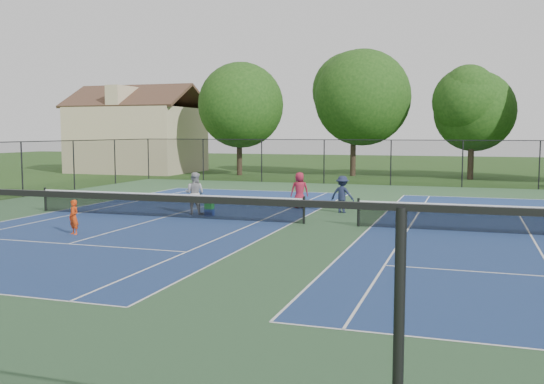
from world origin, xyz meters
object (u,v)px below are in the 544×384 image
(tree_back_c, at_px, (472,105))
(bystander_b, at_px, (342,194))
(child_player, at_px, (74,217))
(bystander_c, at_px, (300,190))
(ball_crate, at_px, (209,212))
(tree_back_b, at_px, (354,93))
(ball_hopper, at_px, (209,204))
(instructor, at_px, (195,193))
(tree_back_a, at_px, (239,101))
(clapboard_house, at_px, (138,137))

(tree_back_c, bearing_deg, bystander_b, -103.96)
(child_player, height_order, bystander_c, bystander_c)
(ball_crate, bearing_deg, child_player, -114.05)
(tree_back_b, bearing_deg, ball_hopper, -93.19)
(bystander_c, bearing_deg, child_player, 37.36)
(instructor, xyz_separation_m, bystander_b, (5.90, 2.48, -0.10))
(tree_back_b, bearing_deg, bystander_b, -80.61)
(tree_back_b, xyz_separation_m, bystander_c, (1.51, -21.44, -5.75))
(instructor, relative_size, bystander_c, 1.08)
(tree_back_a, relative_size, ball_crate, 26.14)
(instructor, height_order, bystander_c, instructor)
(tree_back_c, relative_size, ball_hopper, 19.49)
(clapboard_house, bearing_deg, instructor, -54.82)
(clapboard_house, distance_m, ball_hopper, 29.97)
(child_player, xyz_separation_m, ball_hopper, (2.54, 5.69, -0.08))
(instructor, bearing_deg, child_player, 74.28)
(ball_crate, bearing_deg, instructor, 160.24)
(instructor, distance_m, bystander_b, 6.40)
(bystander_b, height_order, bystander_c, bystander_c)
(ball_crate, bearing_deg, tree_back_b, 86.81)
(ball_crate, bearing_deg, tree_back_a, 108.20)
(tree_back_b, xyz_separation_m, ball_crate, (-1.40, -25.12, -6.44))
(tree_back_a, relative_size, tree_back_b, 0.91)
(child_player, bearing_deg, instructor, 95.94)
(bystander_b, bearing_deg, tree_back_a, -47.99)
(tree_back_c, xyz_separation_m, instructor, (-11.20, -23.83, -4.57))
(tree_back_a, bearing_deg, tree_back_b, 12.53)
(instructor, height_order, ball_crate, instructor)
(tree_back_b, xyz_separation_m, tree_back_c, (9.00, -1.00, -1.11))
(tree_back_a, height_order, bystander_c, tree_back_a)
(tree_back_b, height_order, bystander_b, tree_back_b)
(instructor, bearing_deg, tree_back_c, -114.73)
(tree_back_c, xyz_separation_m, bystander_b, (-5.31, -21.34, -4.67))
(child_player, distance_m, ball_hopper, 6.23)
(tree_back_c, distance_m, child_player, 32.85)
(clapboard_house, height_order, ball_hopper, clapboard_house)
(tree_back_a, distance_m, child_player, 29.75)
(bystander_c, xyz_separation_m, ball_crate, (-2.91, -3.67, -0.69))
(tree_back_c, xyz_separation_m, bystander_c, (-7.49, -20.44, -4.64))
(instructor, height_order, ball_hopper, instructor)
(bystander_c, distance_m, ball_hopper, 4.70)
(bystander_b, height_order, ball_hopper, bystander_b)
(clapboard_house, bearing_deg, bystander_b, -43.24)
(tree_back_c, relative_size, instructor, 4.63)
(bystander_b, relative_size, ball_hopper, 3.76)
(child_player, distance_m, instructor, 6.23)
(clapboard_house, bearing_deg, tree_back_c, 0.00)
(clapboard_house, height_order, child_player, clapboard_house)
(child_player, relative_size, bystander_c, 0.71)
(child_player, height_order, ball_hopper, child_player)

